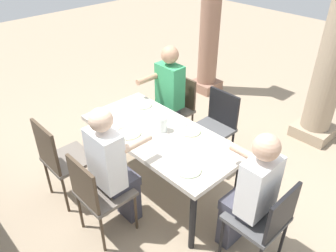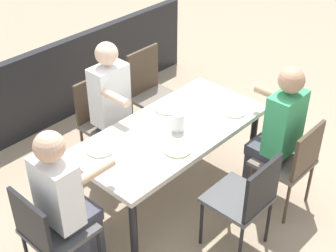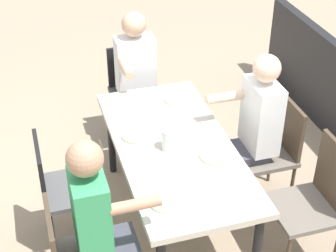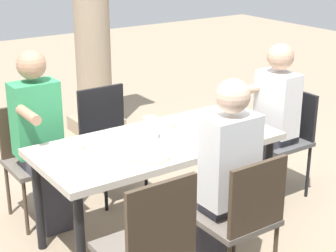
{
  "view_description": "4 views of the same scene",
  "coord_description": "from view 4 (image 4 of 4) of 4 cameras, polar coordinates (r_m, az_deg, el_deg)",
  "views": [
    {
      "loc": [
        2.09,
        -1.87,
        2.65
      ],
      "look_at": [
        0.11,
        0.0,
        0.89
      ],
      "focal_mm": 35.75,
      "sensor_mm": 36.0,
      "label": 1
    },
    {
      "loc": [
        2.47,
        2.24,
        3.04
      ],
      "look_at": [
        0.11,
        0.06,
        0.86
      ],
      "focal_mm": 51.86,
      "sensor_mm": 36.0,
      "label": 2
    },
    {
      "loc": [
        -2.96,
        0.94,
        3.04
      ],
      "look_at": [
        0.11,
        0.01,
        0.85
      ],
      "focal_mm": 57.69,
      "sensor_mm": 36.0,
      "label": 3
    },
    {
      "loc": [
        -1.97,
        -2.99,
        2.15
      ],
      "look_at": [
        0.08,
        -0.01,
        0.85
      ],
      "focal_mm": 59.01,
      "sensor_mm": 36.0,
      "label": 4
    }
  ],
  "objects": [
    {
      "name": "ground_plane",
      "position": [
        4.17,
        -1.04,
        -11.2
      ],
      "size": [
        16.0,
        16.0,
        0.0
      ],
      "primitive_type": "plane",
      "color": "gray"
    },
    {
      "name": "dining_table",
      "position": [
        3.87,
        -1.11,
        -2.54
      ],
      "size": [
        1.71,
        0.81,
        0.75
      ],
      "color": "beige",
      "rests_on": "ground"
    },
    {
      "name": "chair_west_north",
      "position": [
        4.37,
        -13.74,
        -2.81
      ],
      "size": [
        0.44,
        0.44,
        0.88
      ],
      "color": "#6A6158",
      "rests_on": "ground"
    },
    {
      "name": "chair_west_south",
      "position": [
        3.01,
        -1.87,
        -12.16
      ],
      "size": [
        0.44,
        0.44,
        0.97
      ],
      "color": "#6A6158",
      "rests_on": "ground"
    },
    {
      "name": "chair_mid_north",
      "position": [
        4.61,
        -6.12,
        -0.79
      ],
      "size": [
        0.44,
        0.44,
        0.91
      ],
      "color": "#4F4F50",
      "rests_on": "ground"
    },
    {
      "name": "chair_mid_south",
      "position": [
        3.38,
        7.67,
        -9.0
      ],
      "size": [
        0.44,
        0.44,
        0.91
      ],
      "color": "#6A6158",
      "rests_on": "ground"
    },
    {
      "name": "chair_head_east",
      "position": [
        4.69,
        11.92,
        -0.83
      ],
      "size": [
        0.44,
        0.44,
        0.89
      ],
      "color": "#4F4F50",
      "rests_on": "ground"
    },
    {
      "name": "diner_woman_green",
      "position": [
        4.13,
        -13.09,
        -0.95
      ],
      "size": [
        0.35,
        0.5,
        1.34
      ],
      "color": "#3F3F4C",
      "rests_on": "ground"
    },
    {
      "name": "diner_man_white",
      "position": [
        3.42,
        5.73,
        -5.04
      ],
      "size": [
        0.35,
        0.49,
        1.34
      ],
      "color": "#3F3F4C",
      "rests_on": "ground"
    },
    {
      "name": "diner_guest_third",
      "position": [
        4.52,
        10.53,
        0.8
      ],
      "size": [
        0.5,
        0.35,
        1.31
      ],
      "color": "#3F3F4C",
      "rests_on": "ground"
    },
    {
      "name": "stone_column_centre",
      "position": [
        5.91,
        -7.96,
        12.11
      ],
      "size": [
        0.49,
        0.49,
        2.8
      ],
      "color": "tan",
      "rests_on": "ground"
    },
    {
      "name": "plate_0",
      "position": [
        3.78,
        -10.16,
        -2.06
      ],
      "size": [
        0.21,
        0.21,
        0.02
      ],
      "color": "white",
      "rests_on": "dining_table"
    },
    {
      "name": "fork_0",
      "position": [
        3.73,
        -12.24,
        -2.62
      ],
      "size": [
        0.02,
        0.17,
        0.01
      ],
      "primitive_type": "cube",
      "rotation": [
        0.0,
        0.0,
        0.03
      ],
      "color": "silver",
      "rests_on": "dining_table"
    },
    {
      "name": "spoon_0",
      "position": [
        3.84,
        -8.12,
        -1.68
      ],
      "size": [
        0.02,
        0.17,
        0.01
      ],
      "primitive_type": "cube",
      "rotation": [
        0.0,
        0.0,
        -0.01
      ],
      "color": "silver",
      "rests_on": "dining_table"
    },
    {
      "name": "plate_1",
      "position": [
        3.54,
        -1.73,
        -3.24
      ],
      "size": [
        0.24,
        0.24,
        0.02
      ],
      "color": "silver",
      "rests_on": "dining_table"
    },
    {
      "name": "fork_1",
      "position": [
        3.47,
        -3.81,
        -3.87
      ],
      "size": [
        0.02,
        0.17,
        0.01
      ],
      "primitive_type": "cube",
      "rotation": [
        0.0,
        0.0,
        0.04
      ],
      "color": "silver",
      "rests_on": "dining_table"
    },
    {
      "name": "spoon_1",
      "position": [
        3.62,
        0.26,
        -2.8
      ],
      "size": [
        0.02,
        0.17,
        0.01
      ],
      "primitive_type": "cube",
      "rotation": [
        0.0,
        0.0,
        0.02
      ],
      "color": "silver",
      "rests_on": "dining_table"
    },
    {
      "name": "plate_2",
      "position": [
        4.12,
        -0.71,
        0.13
      ],
      "size": [
        0.22,
        0.22,
        0.02
      ],
      "color": "silver",
      "rests_on": "dining_table"
    },
    {
      "name": "fork_2",
      "position": [
        4.04,
        -2.47,
        -0.35
      ],
      "size": [
        0.02,
        0.17,
        0.01
      ],
      "primitive_type": "cube",
      "rotation": [
        0.0,
        0.0,
        -0.03
      ],
      "color": "silver",
      "rests_on": "dining_table"
    },
    {
      "name": "spoon_2",
      "position": [
        4.2,
        0.99,
        0.45
      ],
      "size": [
        0.03,
        0.17,
        0.01
      ],
      "primitive_type": "cube",
      "rotation": [
        0.0,
        0.0,
        0.08
      ],
      "color": "silver",
      "rests_on": "dining_table"
    },
    {
      "name": "plate_3",
      "position": [
        4.02,
        7.64,
        -0.55
      ],
      "size": [
        0.23,
        0.23,
        0.02
      ],
      "color": "white",
      "rests_on": "dining_table"
    },
    {
      "name": "fork_3",
      "position": [
        3.93,
        6.01,
        -1.06
      ],
      "size": [
        0.03,
        0.17,
        0.01
      ],
      "primitive_type": "cube",
      "rotation": [
        0.0,
        0.0,
        0.06
      ],
      "color": "silver",
      "rests_on": "dining_table"
    },
    {
      "name": "spoon_3",
      "position": [
        4.12,
        9.19,
        -0.21
      ],
      "size": [
        0.02,
        0.17,
        0.01
      ],
      "primitive_type": "cube",
      "rotation": [
        0.0,
        0.0,
        0.0
      ],
      "color": "silver",
      "rests_on": "dining_table"
    },
    {
      "name": "water_pitcher",
      "position": [
        3.84,
        -1.8,
        -0.37
      ],
      "size": [
        0.11,
        0.11,
        0.16
      ],
      "color": "white",
      "rests_on": "dining_table"
    }
  ]
}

